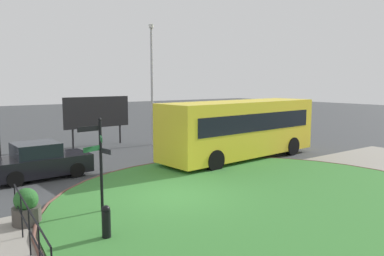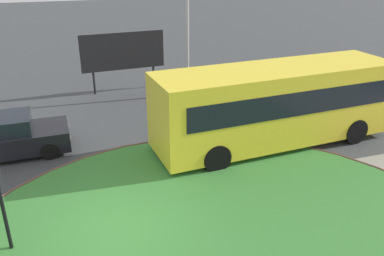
{
  "view_description": "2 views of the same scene",
  "coord_description": "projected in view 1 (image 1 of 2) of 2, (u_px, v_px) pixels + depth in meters",
  "views": [
    {
      "loc": [
        -7.06,
        -10.51,
        4.03
      ],
      "look_at": [
        2.97,
        3.03,
        1.97
      ],
      "focal_mm": 35.17,
      "sensor_mm": 36.0,
      "label": 1
    },
    {
      "loc": [
        -0.84,
        -8.97,
        6.86
      ],
      "look_at": [
        2.79,
        2.15,
        1.79
      ],
      "focal_mm": 37.75,
      "sensor_mm": 36.0,
      "label": 2
    }
  ],
  "objects": [
    {
      "name": "car_far_lane",
      "position": [
        40.0,
        162.0,
        15.85
      ],
      "size": [
        4.01,
        2.04,
        1.51
      ],
      "rotation": [
        0.0,
        0.0,
        0.03
      ],
      "color": "black",
      "rests_on": "ground"
    },
    {
      "name": "grass_island",
      "position": [
        267.0,
        201.0,
        12.67
      ],
      "size": [
        14.38,
        14.38,
        0.1
      ],
      "primitive_type": "cylinder",
      "color": "#387A33",
      "rests_on": "ground"
    },
    {
      "name": "planter_near_signpost",
      "position": [
        26.0,
        208.0,
        10.64
      ],
      "size": [
        0.78,
        0.78,
        1.06
      ],
      "color": "#47423D",
      "rests_on": "ground"
    },
    {
      "name": "lamppost_tall",
      "position": [
        152.0,
        81.0,
        23.89
      ],
      "size": [
        0.32,
        0.32,
        7.62
      ],
      "color": "#B7B7BC",
      "rests_on": "ground"
    },
    {
      "name": "ground",
      "position": [
        175.0,
        199.0,
        13.05
      ],
      "size": [
        120.0,
        120.0,
        0.0
      ],
      "primitive_type": "plane",
      "color": "#3D3F42"
    },
    {
      "name": "railing_grass_edge",
      "position": [
        29.0,
        226.0,
        8.66
      ],
      "size": [
        0.41,
        4.87,
        1.16
      ],
      "rotation": [
        0.0,
        0.0,
        4.64
      ],
      "color": "black",
      "rests_on": "ground"
    },
    {
      "name": "sidewalk_paving",
      "position": [
        217.0,
        217.0,
        11.26
      ],
      "size": [
        32.0,
        7.52,
        0.02
      ],
      "primitive_type": "cube",
      "color": "gray",
      "rests_on": "ground"
    },
    {
      "name": "grass_kerb_ring",
      "position": [
        267.0,
        201.0,
        12.67
      ],
      "size": [
        14.69,
        14.69,
        0.11
      ],
      "primitive_type": "torus",
      "color": "brown",
      "rests_on": "ground"
    },
    {
      "name": "bollard_foreground",
      "position": [
        106.0,
        223.0,
        9.54
      ],
      "size": [
        0.23,
        0.23,
        0.94
      ],
      "color": "black",
      "rests_on": "ground"
    },
    {
      "name": "signpost_directional",
      "position": [
        99.0,
        158.0,
        11.26
      ],
      "size": [
        0.81,
        0.6,
        2.98
      ],
      "color": "black",
      "rests_on": "ground"
    },
    {
      "name": "bus_yellow",
      "position": [
        240.0,
        128.0,
        19.67
      ],
      "size": [
        9.49,
        3.19,
        3.05
      ],
      "rotation": [
        0.0,
        0.0,
        0.07
      ],
      "color": "yellow",
      "rests_on": "ground"
    },
    {
      "name": "billboard_left",
      "position": [
        97.0,
        113.0,
        23.77
      ],
      "size": [
        4.43,
        0.45,
        3.13
      ],
      "rotation": [
        0.0,
        0.0,
        0.07
      ],
      "color": "black",
      "rests_on": "ground"
    }
  ]
}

